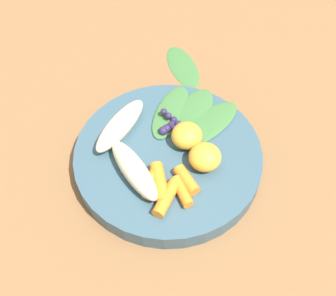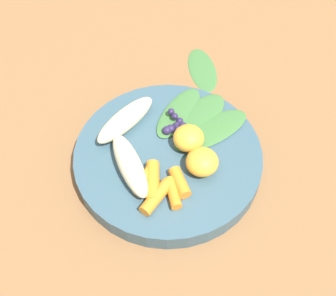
# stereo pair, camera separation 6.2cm
# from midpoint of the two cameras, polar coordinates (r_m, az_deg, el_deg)

# --- Properties ---
(ground_plane) EXTENTS (2.40, 2.40, 0.00)m
(ground_plane) POSITION_cam_midpoint_polar(r_m,az_deg,el_deg) (0.66, -2.72, -2.29)
(ground_plane) COLOR brown
(bowl) EXTENTS (0.28, 0.28, 0.03)m
(bowl) POSITION_cam_midpoint_polar(r_m,az_deg,el_deg) (0.65, -2.77, -1.52)
(bowl) COLOR #385666
(bowl) RESTS_ON ground_plane
(banana_peeled_left) EXTENTS (0.07, 0.12, 0.03)m
(banana_peeled_left) POSITION_cam_midpoint_polar(r_m,az_deg,el_deg) (0.60, -7.57, -3.14)
(banana_peeled_left) COLOR beige
(banana_peeled_left) RESTS_ON bowl
(banana_peeled_right) EXTENTS (0.12, 0.04, 0.03)m
(banana_peeled_right) POSITION_cam_midpoint_polar(r_m,az_deg,el_deg) (0.65, -9.20, 2.84)
(banana_peeled_right) COLOR beige
(banana_peeled_right) RESTS_ON bowl
(orange_segment_near) EXTENTS (0.05, 0.05, 0.03)m
(orange_segment_near) POSITION_cam_midpoint_polar(r_m,az_deg,el_deg) (0.63, -0.29, 1.50)
(orange_segment_near) COLOR #F4A833
(orange_segment_near) RESTS_ON bowl
(orange_segment_far) EXTENTS (0.05, 0.05, 0.04)m
(orange_segment_far) POSITION_cam_midpoint_polar(r_m,az_deg,el_deg) (0.61, 2.06, -1.42)
(orange_segment_far) COLOR #F4A833
(orange_segment_far) RESTS_ON bowl
(carrot_front) EXTENTS (0.05, 0.03, 0.02)m
(carrot_front) POSITION_cam_midpoint_polar(r_m,az_deg,el_deg) (0.60, -5.22, -4.82)
(carrot_front) COLOR orange
(carrot_front) RESTS_ON bowl
(carrot_mid_left) EXTENTS (0.06, 0.06, 0.02)m
(carrot_mid_left) POSITION_cam_midpoint_polar(r_m,az_deg,el_deg) (0.59, -4.14, -4.92)
(carrot_mid_left) COLOR orange
(carrot_mid_left) RESTS_ON bowl
(carrot_mid_right) EXTENTS (0.06, 0.03, 0.02)m
(carrot_mid_right) POSITION_cam_midpoint_polar(r_m,az_deg,el_deg) (0.58, -3.32, -6.97)
(carrot_mid_right) COLOR orange
(carrot_mid_right) RESTS_ON bowl
(carrot_rear) EXTENTS (0.04, 0.05, 0.02)m
(carrot_rear) POSITION_cam_midpoint_polar(r_m,az_deg,el_deg) (0.59, -1.15, -6.09)
(carrot_rear) COLOR orange
(carrot_rear) RESTS_ON bowl
(carrot_small) EXTENTS (0.03, 0.05, 0.02)m
(carrot_small) POSITION_cam_midpoint_polar(r_m,az_deg,el_deg) (0.59, -0.49, -4.56)
(carrot_small) COLOR orange
(carrot_small) RESTS_ON bowl
(blueberry_pile) EXTENTS (0.04, 0.05, 0.02)m
(blueberry_pile) POSITION_cam_midpoint_polar(r_m,az_deg,el_deg) (0.65, -2.13, 2.73)
(blueberry_pile) COLOR #2D234C
(blueberry_pile) RESTS_ON bowl
(kale_leaf_left) EXTENTS (0.14, 0.08, 0.01)m
(kale_leaf_left) POSITION_cam_midpoint_polar(r_m,az_deg,el_deg) (0.66, 2.42, 2.96)
(kale_leaf_left) COLOR #3D7038
(kale_leaf_left) RESTS_ON bowl
(kale_leaf_right) EXTENTS (0.10, 0.06, 0.01)m
(kale_leaf_right) POSITION_cam_midpoint_polar(r_m,az_deg,el_deg) (0.68, 0.95, 5.10)
(kale_leaf_right) COLOR #3D7038
(kale_leaf_right) RESTS_ON bowl
(kale_leaf_rear) EXTENTS (0.13, 0.08, 0.01)m
(kale_leaf_rear) POSITION_cam_midpoint_polar(r_m,az_deg,el_deg) (0.68, -2.26, 4.76)
(kale_leaf_rear) COLOR #3D7038
(kale_leaf_rear) RESTS_ON bowl
(kale_leaf_stray) EXTENTS (0.11, 0.12, 0.01)m
(kale_leaf_stray) POSITION_cam_midpoint_polar(r_m,az_deg,el_deg) (0.80, -0.27, 10.87)
(kale_leaf_stray) COLOR #3D7038
(kale_leaf_stray) RESTS_ON ground_plane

